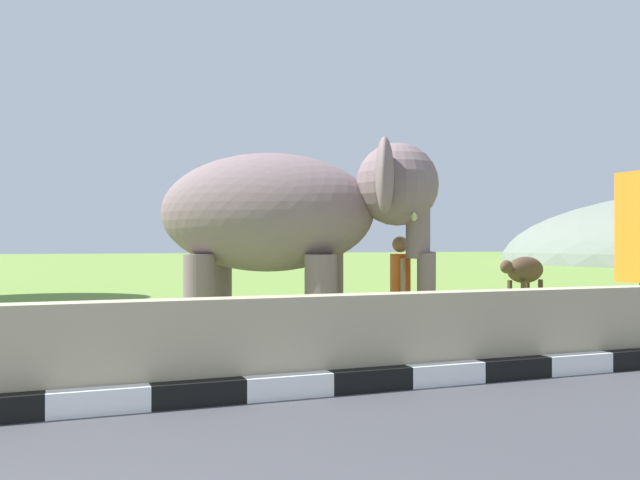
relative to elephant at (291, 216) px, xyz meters
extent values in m
cube|color=white|center=(-2.74, -2.76, -1.82)|extent=(0.90, 0.20, 0.24)
cube|color=black|center=(-1.84, -2.76, -1.82)|extent=(0.90, 0.20, 0.24)
cube|color=white|center=(-0.94, -2.76, -1.82)|extent=(0.90, 0.20, 0.24)
cube|color=black|center=(-0.04, -2.76, -1.82)|extent=(0.90, 0.20, 0.24)
cube|color=white|center=(0.86, -2.76, -1.82)|extent=(0.90, 0.20, 0.24)
cube|color=black|center=(1.76, -2.76, -1.82)|extent=(0.90, 0.20, 0.24)
cube|color=white|center=(2.66, -2.76, -1.82)|extent=(0.90, 0.20, 0.24)
cube|color=black|center=(3.56, -2.76, -1.82)|extent=(0.90, 0.20, 0.24)
cube|color=tan|center=(-1.74, -2.46, -1.44)|extent=(28.00, 0.36, 1.00)
cylinder|color=slate|center=(0.64, 0.17, -1.24)|extent=(0.44, 0.44, 1.40)
cylinder|color=slate|center=(0.22, -0.63, -1.24)|extent=(0.44, 0.44, 1.40)
cylinder|color=slate|center=(-0.86, 0.97, -1.24)|extent=(0.44, 0.44, 1.40)
cylinder|color=slate|center=(-1.28, 0.18, -1.24)|extent=(0.44, 0.44, 1.40)
ellipsoid|color=slate|center=(-0.32, 0.17, 0.05)|extent=(3.49, 2.88, 1.70)
sphere|color=slate|center=(1.33, -0.71, 0.44)|extent=(1.16, 1.16, 1.16)
ellipsoid|color=#D84C8C|center=(1.58, -0.85, 0.59)|extent=(0.62, 0.73, 0.44)
ellipsoid|color=slate|center=(1.57, 0.04, 0.49)|extent=(0.64, 0.91, 1.00)
ellipsoid|color=slate|center=(0.83, -1.33, 0.49)|extent=(0.64, 0.91, 1.00)
cylinder|color=slate|center=(1.58, -0.85, -0.11)|extent=(0.51, 0.55, 0.98)
cylinder|color=slate|center=(1.68, -0.90, -0.91)|extent=(0.40, 0.44, 0.83)
cone|color=beige|center=(1.66, -0.58, -0.01)|extent=(0.39, 0.56, 0.22)
cone|color=beige|center=(1.40, -1.07, -0.01)|extent=(0.39, 0.56, 0.22)
cylinder|color=navy|center=(1.57, -0.31, -1.53)|extent=(0.15, 0.15, 0.82)
cylinder|color=navy|center=(1.50, -0.50, -1.53)|extent=(0.15, 0.15, 0.82)
cube|color=#D85919|center=(1.54, -0.40, -0.83)|extent=(0.36, 0.46, 0.58)
cylinder|color=#9E7251|center=(1.62, -0.15, -0.86)|extent=(0.14, 0.18, 0.53)
cylinder|color=#9E7251|center=(1.45, -0.65, -0.86)|extent=(0.13, 0.16, 0.53)
sphere|color=#9E7251|center=(1.54, -0.40, -0.40)|extent=(0.23, 0.23, 0.23)
cylinder|color=#473323|center=(7.40, 4.43, -1.62)|extent=(0.12, 0.12, 0.65)
cylinder|color=#473323|center=(7.25, 4.75, -1.62)|extent=(0.12, 0.12, 0.65)
cylinder|color=#473323|center=(8.22, 4.80, -1.62)|extent=(0.12, 0.12, 0.65)
cylinder|color=#473323|center=(8.07, 5.13, -1.62)|extent=(0.12, 0.12, 0.65)
ellipsoid|color=#473323|center=(7.73, 4.78, -1.05)|extent=(1.61, 1.18, 0.66)
ellipsoid|color=#473323|center=(6.89, 4.39, -0.95)|extent=(0.47, 0.40, 0.32)
camera|label=1|loc=(-3.06, -9.21, -0.40)|focal=38.15mm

